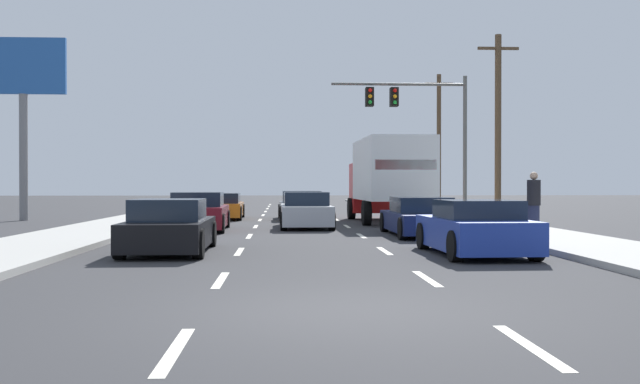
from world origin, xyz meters
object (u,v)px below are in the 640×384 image
car_maroon (199,213)px  box_truck (388,175)px  car_navy (420,218)px  traffic_signal_mast (411,111)px  car_orange (222,207)px  car_silver (306,212)px  car_gray (301,206)px  car_blue (475,229)px  pedestrian_near_corner (534,203)px  utility_pole_far (439,139)px  car_black (170,228)px  utility_pole_mid (498,124)px  roadside_billboard (23,92)px

car_maroon → box_truck: bearing=34.0°
box_truck → car_navy: 7.66m
car_navy → traffic_signal_mast: 15.29m
car_orange → car_silver: car_silver is taller
car_gray → box_truck: (3.52, -2.80, 1.36)m
car_gray → box_truck: 4.71m
car_navy → car_orange: bearing=122.7°
car_blue → pedestrian_near_corner: size_ratio=2.29×
traffic_signal_mast → utility_pole_far: size_ratio=0.82×
car_black → car_blue: car_black is taller
car_maroon → pedestrian_near_corner: size_ratio=2.38×
car_gray → car_silver: car_silver is taller
box_truck → pedestrian_near_corner: size_ratio=4.41×
car_silver → car_blue: 10.82m
car_maroon → utility_pole_mid: size_ratio=0.52×
car_maroon → traffic_signal_mast: bearing=51.3°
car_silver → car_blue: size_ratio=1.12×
car_navy → car_blue: 6.11m
car_gray → car_silver: bearing=-89.8°
car_silver → car_navy: (3.39, -4.15, -0.04)m
car_orange → pedestrian_near_corner: 16.04m
car_navy → traffic_signal_mast: traffic_signal_mast is taller
car_blue → car_gray: bearing=101.9°
car_black → utility_pole_far: 32.39m
car_orange → car_navy: 12.90m
car_maroon → box_truck: 8.78m
traffic_signal_mast → utility_pole_far: bearing=70.1°
car_black → car_orange: bearing=90.6°
utility_pole_mid → car_black: bearing=-129.8°
car_orange → pedestrian_near_corner: (9.88, -12.62, 0.48)m
car_blue → car_orange: bearing=112.5°
utility_pole_far → car_maroon: bearing=-120.9°
car_gray → car_navy: (3.41, -10.33, -0.05)m
car_silver → box_truck: (3.51, 3.38, 1.37)m
car_gray → box_truck: bearing=-38.5°
car_silver → box_truck: bearing=44.0°
car_black → roadside_billboard: roadside_billboard is taller
box_truck → car_navy: size_ratio=1.68×
utility_pole_mid → utility_pole_far: utility_pole_far is taller
car_silver → car_navy: 5.36m
utility_pole_far → pedestrian_near_corner: 26.47m
car_navy → utility_pole_mid: utility_pole_mid is taller
car_silver → utility_pole_mid: utility_pole_mid is taller
pedestrian_near_corner → car_silver: bearing=136.8°
car_blue → utility_pole_far: bearing=79.2°
utility_pole_mid → roadside_billboard: utility_pole_mid is taller
traffic_signal_mast → car_silver: bearing=-119.0°
utility_pole_mid → utility_pole_far: (0.70, 15.19, 0.30)m
car_maroon → utility_pole_mid: utility_pole_mid is taller
car_orange → car_black: 16.10m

